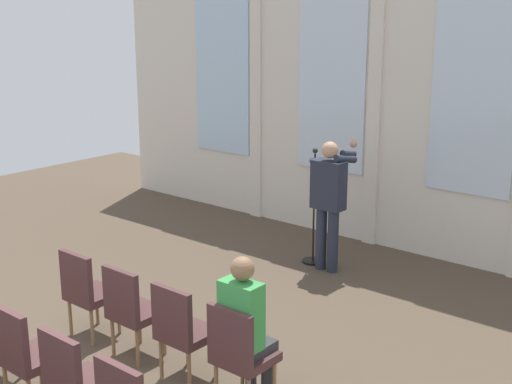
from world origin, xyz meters
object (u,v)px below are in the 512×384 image
chair_r0_c1 (131,307)px  mic_stand (313,238)px  speaker (329,197)px  chair_r0_c0 (86,289)px  chair_r0_c2 (181,327)px  audience_r0_c3 (245,324)px  chair_r1_c1 (24,351)px  chair_r0_c3 (239,350)px  chair_r1_c2 (74,378)px

chair_r0_c1 → mic_stand: bearing=92.9°
speaker → chair_r0_c0: speaker is taller
speaker → mic_stand: 0.72m
mic_stand → chair_r0_c2: size_ratio=1.65×
chair_r0_c1 → audience_r0_c3: audience_r0_c3 is taller
chair_r1_c1 → mic_stand: bearing=92.1°
chair_r0_c3 → chair_r0_c1: bearing=180.0°
chair_r0_c3 → chair_r1_c1: size_ratio=1.00×
speaker → audience_r0_c3: speaker is taller
chair_r0_c3 → chair_r1_c1: 1.79m
chair_r0_c2 → chair_r0_c0: bearing=180.0°
chair_r0_c1 → chair_r1_c1: (0.00, -1.15, 0.00)m
audience_r0_c3 → chair_r1_c2: 1.42m
chair_r1_c1 → audience_r0_c3: bearing=41.9°
chair_r0_c2 → chair_r1_c2: size_ratio=1.00×
chair_r0_c1 → chair_r1_c1: same height
chair_r1_c1 → chair_r0_c3: bearing=40.0°
chair_r0_c2 → chair_r1_c1: (-0.68, -1.15, 0.00)m
audience_r0_c3 → chair_r1_c1: size_ratio=1.43×
audience_r0_c3 → chair_r1_c1: audience_r0_c3 is taller
speaker → chair_r1_c2: bearing=-82.7°
mic_stand → audience_r0_c3: size_ratio=1.15×
audience_r0_c3 → chair_r1_c2: (-0.68, -1.23, -0.21)m
mic_stand → chair_r1_c1: 4.41m
chair_r0_c2 → chair_r0_c1: bearing=180.0°
chair_r0_c1 → chair_r0_c2: bearing=0.0°
speaker → chair_r1_c1: speaker is taller
speaker → chair_r0_c1: speaker is taller
speaker → chair_r0_c2: 3.23m
chair_r0_c1 → chair_r0_c0: bearing=180.0°
mic_stand → chair_r0_c3: size_ratio=1.65×
chair_r0_c1 → audience_r0_c3: size_ratio=0.70×
chair_r1_c2 → chair_r0_c1: bearing=120.8°
chair_r0_c1 → chair_r0_c3: same height
chair_r0_c2 → chair_r1_c2: same height
speaker → chair_r0_c2: (0.55, -3.15, -0.45)m
chair_r0_c0 → chair_r0_c3: size_ratio=1.00×
mic_stand → chair_r0_c3: mic_stand is taller
chair_r0_c1 → audience_r0_c3: bearing=3.3°
chair_r0_c0 → audience_r0_c3: (2.05, 0.08, 0.21)m
chair_r0_c0 → chair_r0_c1: (0.68, 0.00, 0.00)m
chair_r0_c0 → chair_r0_c2: 1.37m
chair_r1_c2 → chair_r0_c2: bearing=90.0°
speaker → chair_r0_c3: bearing=-68.6°
chair_r0_c0 → chair_r1_c1: size_ratio=1.00×
audience_r0_c3 → chair_r1_c1: 1.85m
mic_stand → chair_r0_c1: size_ratio=1.65×
speaker → chair_r1_c2: speaker is taller
chair_r0_c2 → chair_r0_c3: bearing=0.0°
chair_r0_c0 → chair_r0_c1: size_ratio=1.00×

